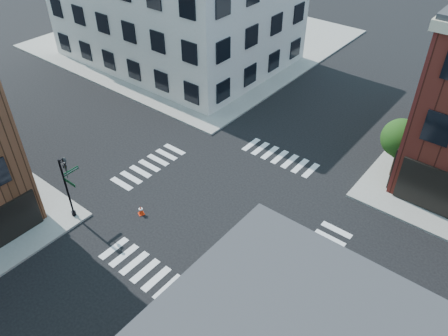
% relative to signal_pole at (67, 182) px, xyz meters
% --- Properties ---
extents(ground, '(120.00, 120.00, 0.00)m').
position_rel_signal_pole_xyz_m(ground, '(6.72, 6.68, -2.86)').
color(ground, black).
rests_on(ground, ground).
extents(sidewalk_nw, '(30.00, 30.00, 0.15)m').
position_rel_signal_pole_xyz_m(sidewalk_nw, '(-14.28, 27.68, -2.78)').
color(sidewalk_nw, gray).
rests_on(sidewalk_nw, ground).
extents(building_nw, '(22.00, 16.00, 11.00)m').
position_rel_signal_pole_xyz_m(building_nw, '(-12.28, 22.68, 2.64)').
color(building_nw, beige).
rests_on(building_nw, ground).
extents(tree_near, '(2.69, 2.69, 4.49)m').
position_rel_signal_pole_xyz_m(tree_near, '(14.28, 16.65, 0.30)').
color(tree_near, black).
rests_on(tree_near, ground).
extents(tree_far, '(2.43, 2.43, 4.07)m').
position_rel_signal_pole_xyz_m(tree_far, '(14.28, 22.65, 0.02)').
color(tree_far, black).
rests_on(tree_far, ground).
extents(signal_pole, '(1.29, 1.24, 4.60)m').
position_rel_signal_pole_xyz_m(signal_pole, '(0.00, 0.00, 0.00)').
color(signal_pole, black).
rests_on(signal_pole, ground).
extents(box_truck, '(8.07, 3.04, 3.59)m').
position_rel_signal_pole_xyz_m(box_truck, '(16.20, 2.36, -0.99)').
color(box_truck, silver).
rests_on(box_truck, ground).
extents(traffic_cone, '(0.48, 0.48, 0.67)m').
position_rel_signal_pole_xyz_m(traffic_cone, '(3.10, 2.74, -2.54)').
color(traffic_cone, red).
rests_on(traffic_cone, ground).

